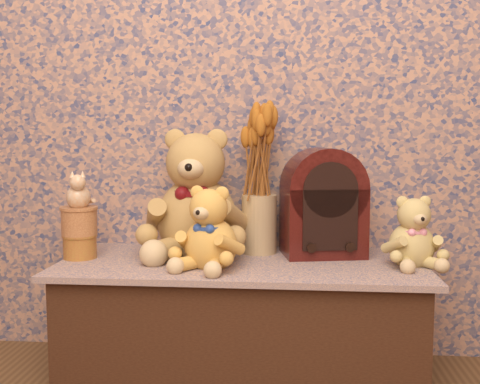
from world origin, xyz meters
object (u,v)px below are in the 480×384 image
Objects in this scene: ceramic_vase at (259,224)px; cat_figurine at (78,189)px; cathedral_radio at (323,202)px; teddy_small at (412,228)px; teddy_large at (197,187)px; biscuit_tin_lower at (80,246)px; teddy_medium at (211,224)px.

ceramic_vase is 0.65m from cat_figurine.
teddy_small is at bearing -35.95° from cathedral_radio.
ceramic_vase is at bearing -5.84° from cat_figurine.
teddy_large is 0.26m from ceramic_vase.
teddy_small is at bearing -0.26° from biscuit_tin_lower.
ceramic_vase is 1.86× the size of biscuit_tin_lower.
teddy_medium is 0.43m from cathedral_radio.
teddy_medium is at bearing -30.13° from cat_figurine.
teddy_medium is 0.74× the size of cathedral_radio.
biscuit_tin_lower is (-1.12, 0.01, -0.08)m from teddy_small.
teddy_medium is 0.66m from teddy_small.
ceramic_vase is (0.14, 0.24, -0.04)m from teddy_medium.
teddy_large reaches higher than teddy_small.
cathedral_radio is (0.37, 0.22, 0.05)m from teddy_medium.
cathedral_radio is at bearing 8.52° from biscuit_tin_lower.
teddy_medium is 1.15× the size of teddy_small.
teddy_medium is 2.50× the size of biscuit_tin_lower.
cat_figurine is (-0.84, -0.13, 0.05)m from cathedral_radio.
teddy_large is 1.69× the size of teddy_medium.
teddy_small is at bearing -19.39° from cat_figurine.
teddy_medium is 0.49m from cat_figurine.
cathedral_radio is 0.24m from ceramic_vase.
teddy_medium is at bearing 175.60° from teddy_small.
teddy_small is 0.53m from ceramic_vase.
teddy_medium is (0.08, -0.20, -0.10)m from teddy_large.
cathedral_radio is (-0.28, 0.13, 0.07)m from teddy_small.
teddy_small reaches higher than ceramic_vase.
ceramic_vase is (0.22, 0.03, -0.13)m from teddy_large.
teddy_large is at bearing 129.46° from teddy_medium.
biscuit_tin_lower is (-0.39, -0.11, -0.20)m from teddy_large.
teddy_small is (0.73, -0.12, -0.12)m from teddy_large.
cat_figurine is (0.00, 0.00, 0.20)m from biscuit_tin_lower.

